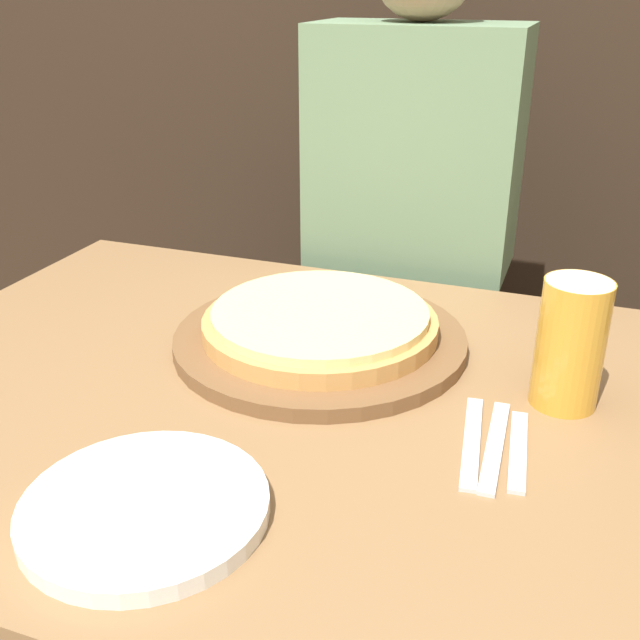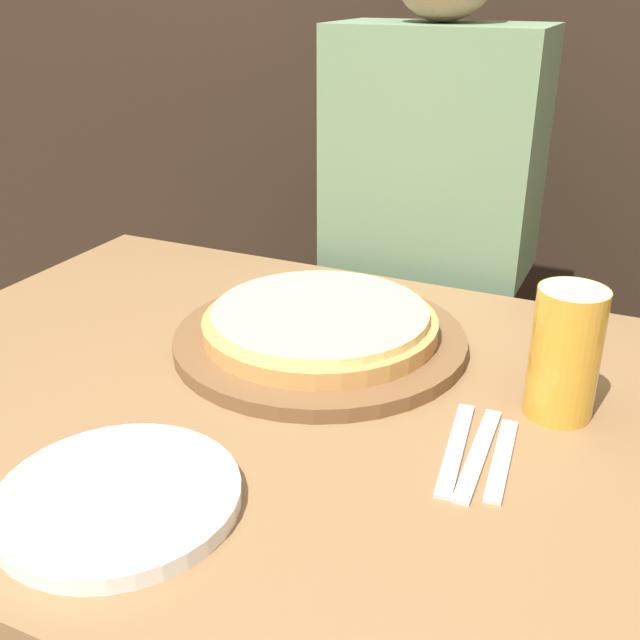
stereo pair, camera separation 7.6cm
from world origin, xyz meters
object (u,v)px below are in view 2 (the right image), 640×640
(beer_glass, at_px, (566,348))
(spoon, at_px, (502,459))
(dinner_knife, at_px, (478,453))
(diner_person, at_px, (425,302))
(dinner_plate, at_px, (119,498))
(pizza_on_board, at_px, (320,330))
(fork, at_px, (456,448))

(beer_glass, height_order, spoon, beer_glass)
(dinner_knife, xyz_separation_m, diner_person, (-0.24, 0.60, -0.10))
(dinner_knife, bearing_deg, dinner_plate, -142.36)
(diner_person, bearing_deg, beer_glass, -57.28)
(pizza_on_board, distance_m, dinner_knife, 0.31)
(spoon, relative_size, diner_person, 0.12)
(dinner_plate, height_order, fork, dinner_plate)
(beer_glass, distance_m, dinner_plate, 0.51)
(fork, bearing_deg, dinner_plate, -139.90)
(beer_glass, distance_m, diner_person, 0.59)
(beer_glass, xyz_separation_m, spoon, (-0.04, -0.12, -0.08))
(pizza_on_board, relative_size, beer_glass, 2.57)
(pizza_on_board, bearing_deg, dinner_plate, -94.72)
(spoon, bearing_deg, diner_person, 114.07)
(beer_glass, bearing_deg, pizza_on_board, 172.69)
(dinner_plate, relative_size, diner_person, 0.18)
(pizza_on_board, xyz_separation_m, dinner_plate, (-0.03, -0.40, -0.02))
(fork, distance_m, spoon, 0.05)
(pizza_on_board, relative_size, dinner_knife, 2.24)
(fork, height_order, diner_person, diner_person)
(dinner_plate, distance_m, spoon, 0.40)
(fork, height_order, spoon, same)
(fork, bearing_deg, beer_glass, 55.04)
(pizza_on_board, height_order, dinner_knife, pizza_on_board)
(dinner_knife, bearing_deg, diner_person, 112.04)
(spoon, bearing_deg, beer_glass, 73.39)
(fork, xyz_separation_m, spoon, (0.05, -0.00, 0.00))
(pizza_on_board, distance_m, beer_glass, 0.33)
(pizza_on_board, bearing_deg, spoon, -29.94)
(dinner_plate, xyz_separation_m, dinner_knife, (0.30, 0.23, -0.01))
(dinner_plate, height_order, spoon, dinner_plate)
(diner_person, bearing_deg, pizza_on_board, -92.88)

